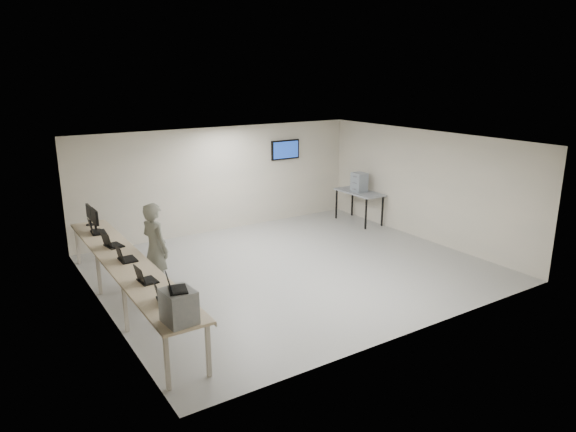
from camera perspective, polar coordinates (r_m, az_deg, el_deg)
room at (r=11.00m, az=0.55°, el=1.16°), size 8.01×7.01×2.81m
workbench at (r=9.71m, az=-17.49°, el=-5.20°), size 0.76×6.00×0.90m
equipment_box at (r=7.14m, az=-12.03°, el=-9.79°), size 0.43×0.48×0.47m
laptop_on_box at (r=7.00m, az=-12.56°, el=-7.66°), size 0.34×0.37×0.26m
laptop_0 at (r=7.85m, az=-13.70°, el=-8.75°), size 0.37×0.42×0.30m
laptop_1 at (r=8.63m, az=-15.69°, el=-6.64°), size 0.31×0.37×0.28m
laptop_2 at (r=9.68m, az=-17.74°, el=-4.33°), size 0.32×0.39×0.30m
laptop_3 at (r=10.53m, az=-19.10°, el=-2.85°), size 0.38×0.43×0.30m
laptop_4 at (r=11.50m, az=-20.63°, el=-1.45°), size 0.35×0.42×0.31m
monitor_near at (r=11.67m, az=-20.68°, el=-0.18°), size 0.21×0.47×0.47m
monitor_far at (r=12.14m, az=-21.19°, el=0.29°), size 0.20×0.45×0.45m
soldier at (r=10.14m, az=-14.52°, el=-3.57°), size 0.60×0.76×1.82m
side_table at (r=14.77m, az=7.93°, el=2.44°), size 0.70×1.51×0.90m
storage_bins at (r=14.68m, az=7.92°, el=3.74°), size 0.34×0.38×0.54m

